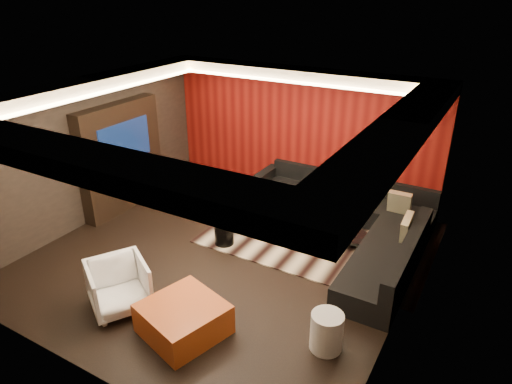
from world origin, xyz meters
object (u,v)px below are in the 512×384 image
Objects in this scene: white_side_table at (327,332)px; orange_ottoman at (183,319)px; armchair at (119,286)px; coffee_table at (344,235)px; sectional_sofa at (356,222)px; drum_stool at (224,233)px.

orange_ottoman is at bearing -159.10° from white_side_table.
white_side_table is at bearing -44.70° from armchair.
armchair reaches higher than coffee_table.
drum_stool is at bearing -141.64° from sectional_sofa.
white_side_table is 0.65× the size of armchair.
sectional_sofa is (1.94, 1.54, 0.04)m from drum_stool.
drum_stool is 0.77× the size of white_side_table.
white_side_table is 0.14× the size of sectional_sofa.
coffee_table is 2.80m from white_side_table.
white_side_table is 1.90m from orange_ottoman.
orange_ottoman is 1.21× the size of armchair.
armchair is (-2.18, -3.43, 0.26)m from coffee_table.
sectional_sofa is (-0.62, 3.03, -0.00)m from white_side_table.
coffee_table is 2.68× the size of drum_stool.
armchair is at bearing -122.43° from coffee_table.
sectional_sofa reaches higher than armchair.
drum_stool is (-1.84, -1.21, 0.11)m from coffee_table.
white_side_table is at bearing -78.37° from sectional_sofa.
orange_ottoman is (-1.78, -0.68, -0.05)m from white_side_table.
coffee_table is at bearing 72.73° from orange_ottoman.
white_side_table is at bearing -30.31° from drum_stool.
drum_stool is 0.42× the size of orange_ottoman.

